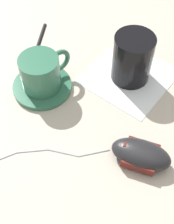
# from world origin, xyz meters

# --- Properties ---
(ground_plane) EXTENTS (3.00, 3.00, 0.00)m
(ground_plane) POSITION_xyz_m (0.00, 0.00, 0.00)
(ground_plane) COLOR #B2A899
(saucer) EXTENTS (0.12, 0.12, 0.01)m
(saucer) POSITION_xyz_m (-0.09, -0.00, 0.01)
(saucer) COLOR #2D664C
(saucer) RESTS_ON ground
(coffee_cup) EXTENTS (0.09, 0.10, 0.07)m
(coffee_cup) POSITION_xyz_m (-0.09, 0.00, 0.05)
(coffee_cup) COLOR #2D664C
(coffee_cup) RESTS_ON saucer
(computer_mouse) EXTENTS (0.11, 0.07, 0.04)m
(computer_mouse) POSITION_xyz_m (0.13, -0.12, 0.02)
(computer_mouse) COLOR black
(computer_mouse) RESTS_ON ground
(mouse_cable) EXTENTS (0.36, 0.16, 0.00)m
(mouse_cable) POSITION_xyz_m (-0.11, -0.18, 0.00)
(mouse_cable) COLOR gray
(mouse_cable) RESTS_ON ground
(napkin_under_glass) EXTENTS (0.23, 0.23, 0.00)m
(napkin_under_glass) POSITION_xyz_m (0.08, 0.07, 0.00)
(napkin_under_glass) COLOR white
(napkin_under_glass) RESTS_ON ground
(drinking_glass) EXTENTS (0.08, 0.08, 0.10)m
(drinking_glass) POSITION_xyz_m (0.08, 0.07, 0.05)
(drinking_glass) COLOR black
(drinking_glass) RESTS_ON napkin_under_glass
(pen) EXTENTS (0.02, 0.15, 0.01)m
(pen) POSITION_xyz_m (-0.14, 0.13, 0.00)
(pen) COLOR black
(pen) RESTS_ON ground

